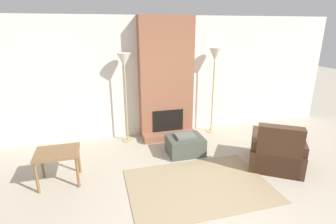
% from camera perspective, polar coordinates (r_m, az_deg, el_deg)
% --- Properties ---
extents(ground_plane, '(24.00, 24.00, 0.00)m').
position_cam_1_polar(ground_plane, '(3.68, 12.96, -22.73)').
color(ground_plane, '#B2A893').
extents(wall_back, '(8.32, 0.06, 2.60)m').
position_cam_1_polar(wall_back, '(5.88, -0.92, 7.61)').
color(wall_back, silver).
rests_on(wall_back, ground_plane).
extents(fireplace, '(1.17, 0.59, 2.60)m').
position_cam_1_polar(fireplace, '(5.70, -0.39, 6.63)').
color(fireplace, '#935B42').
rests_on(fireplace, ground_plane).
extents(ottoman, '(0.68, 0.55, 0.39)m').
position_cam_1_polar(ottoman, '(5.15, 3.75, -7.14)').
color(ottoman, '#474C42').
rests_on(ottoman, ground_plane).
extents(armchair, '(1.22, 1.23, 0.86)m').
position_cam_1_polar(armchair, '(5.02, 22.51, -8.24)').
color(armchair, '#422819').
rests_on(armchair, ground_plane).
extents(side_table, '(0.65, 0.53, 0.54)m').
position_cam_1_polar(side_table, '(4.47, -22.92, -8.81)').
color(side_table, brown).
rests_on(side_table, ground_plane).
extents(floor_lamp_left, '(0.28, 0.28, 1.88)m').
position_cam_1_polar(floor_lamp_left, '(5.37, -9.51, 9.84)').
color(floor_lamp_left, tan).
rests_on(floor_lamp_left, ground_plane).
extents(floor_lamp_right, '(0.28, 0.28, 1.94)m').
position_cam_1_polar(floor_lamp_right, '(5.90, 10.16, 11.06)').
color(floor_lamp_right, tan).
rests_on(floor_lamp_right, ground_plane).
extents(area_rug, '(2.19, 1.53, 0.01)m').
position_cam_1_polar(area_rug, '(4.29, 6.73, -15.58)').
color(area_rug, '#9E8966').
rests_on(area_rug, ground_plane).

